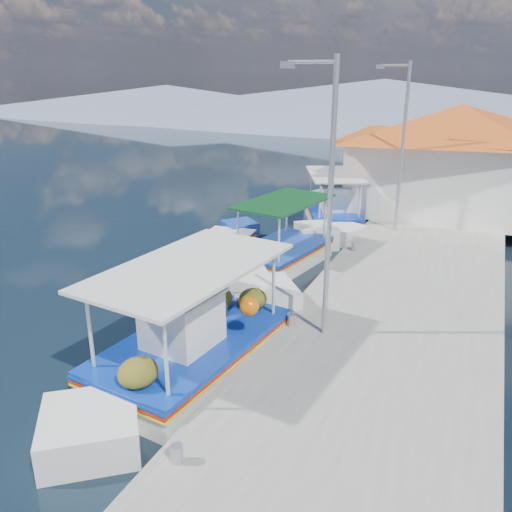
% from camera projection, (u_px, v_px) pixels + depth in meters
% --- Properties ---
extents(ground, '(160.00, 160.00, 0.00)m').
position_uv_depth(ground, '(109.00, 350.00, 12.32)').
color(ground, black).
rests_on(ground, ground).
extents(quay, '(5.00, 44.00, 0.50)m').
position_uv_depth(quay, '(408.00, 289.00, 15.11)').
color(quay, '#98968E').
rests_on(quay, ground).
extents(bollards, '(0.20, 17.20, 0.30)m').
position_uv_depth(bollards, '(331.00, 274.00, 15.14)').
color(bollards, '#A5A8AD').
rests_on(bollards, quay).
extents(main_caique, '(2.98, 8.20, 2.72)m').
position_uv_depth(main_caique, '(195.00, 346.00, 11.43)').
color(main_caique, white).
rests_on(main_caique, ground).
extents(caique_green_canopy, '(2.68, 6.46, 2.45)m').
position_uv_depth(caique_green_canopy, '(283.00, 254.00, 17.65)').
color(caique_green_canopy, white).
rests_on(caique_green_canopy, ground).
extents(caique_blue_hull, '(1.97, 5.48, 0.98)m').
position_uv_depth(caique_blue_hull, '(222.00, 250.00, 18.37)').
color(caique_blue_hull, '#1A3F9D').
rests_on(caique_blue_hull, ground).
extents(caique_far, '(3.80, 6.22, 2.39)m').
position_uv_depth(caique_far, '(333.00, 213.00, 22.29)').
color(caique_far, white).
rests_on(caique_far, ground).
extents(harbor_building, '(10.49, 10.49, 4.40)m').
position_uv_depth(harbor_building, '(456.00, 157.00, 21.88)').
color(harbor_building, white).
rests_on(harbor_building, quay).
extents(lamp_post_near, '(1.21, 0.14, 6.00)m').
position_uv_depth(lamp_post_near, '(326.00, 189.00, 11.00)').
color(lamp_post_near, '#A5A8AD').
rests_on(lamp_post_near, quay).
extents(lamp_post_far, '(1.21, 0.14, 6.00)m').
position_uv_depth(lamp_post_far, '(401.00, 140.00, 18.74)').
color(lamp_post_far, '#A5A8AD').
rests_on(lamp_post_far, quay).
extents(mountain_ridge, '(171.40, 96.00, 5.50)m').
position_uv_depth(mountain_ridge, '(489.00, 110.00, 57.23)').
color(mountain_ridge, slate).
rests_on(mountain_ridge, ground).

